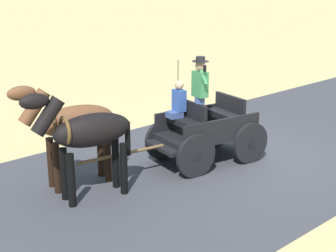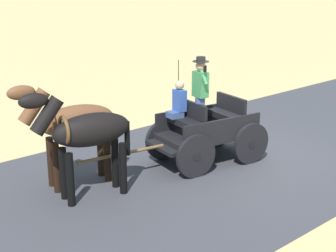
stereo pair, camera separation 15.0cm
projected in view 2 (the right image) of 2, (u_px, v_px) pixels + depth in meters
ground_plane at (240, 154)px, 12.11m from camera, size 200.00×200.00×0.00m
road_surface at (240, 154)px, 12.11m from camera, size 6.56×160.00×0.01m
horse_drawn_carriage at (204, 128)px, 11.41m from camera, size 1.78×4.51×2.50m
horse_near_side at (86, 133)px, 9.43m from camera, size 0.83×2.15×2.21m
horse_off_side at (72, 124)px, 10.01m from camera, size 0.85×2.15×2.21m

